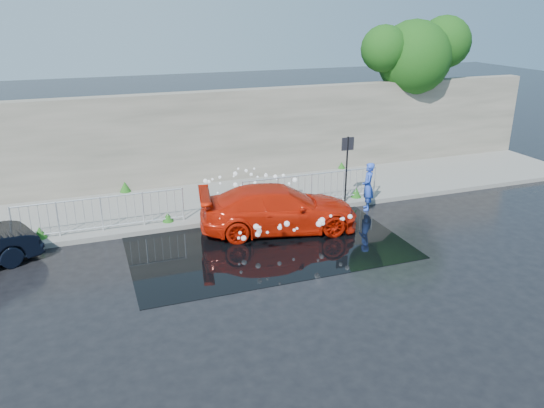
{
  "coord_description": "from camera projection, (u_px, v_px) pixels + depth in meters",
  "views": [
    {
      "loc": [
        -4.26,
        -12.56,
        6.6
      ],
      "look_at": [
        0.91,
        1.61,
        1.0
      ],
      "focal_mm": 35.0,
      "sensor_mm": 36.0,
      "label": 1
    }
  ],
  "objects": [
    {
      "name": "curb",
      "position": [
        232.0,
        220.0,
        17.35
      ],
      "size": [
        30.0,
        0.25,
        0.16
      ],
      "primitive_type": "cube",
      "color": "slate",
      "rests_on": "ground"
    },
    {
      "name": "puddle",
      "position": [
        266.0,
        244.0,
        15.77
      ],
      "size": [
        8.0,
        5.0,
        0.01
      ],
      "primitive_type": "cube",
      "color": "black",
      "rests_on": "ground"
    },
    {
      "name": "tree",
      "position": [
        417.0,
        53.0,
        22.69
      ],
      "size": [
        5.11,
        3.17,
        6.33
      ],
      "color": "#332114",
      "rests_on": "ground"
    },
    {
      "name": "water_spray",
      "position": [
        263.0,
        201.0,
        17.12
      ],
      "size": [
        3.48,
        5.56,
        1.0
      ],
      "color": "white",
      "rests_on": "ground"
    },
    {
      "name": "person",
      "position": [
        368.0,
        186.0,
        18.2
      ],
      "size": [
        0.62,
        0.72,
        1.67
      ],
      "primitive_type": "imported",
      "rotation": [
        0.0,
        0.0,
        -2.02
      ],
      "color": "blue",
      "rests_on": "ground"
    },
    {
      "name": "ground",
      "position": [
        261.0,
        260.0,
        14.73
      ],
      "size": [
        90.0,
        90.0,
        0.0
      ],
      "primitive_type": "plane",
      "color": "black",
      "rests_on": "ground"
    },
    {
      "name": "red_car",
      "position": [
        279.0,
        209.0,
        16.53
      ],
      "size": [
        5.19,
        2.84,
        1.43
      ],
      "primitive_type": "imported",
      "rotation": [
        0.0,
        0.0,
        1.39
      ],
      "color": "red",
      "rests_on": "ground"
    },
    {
      "name": "weeds",
      "position": [
        212.0,
        199.0,
        18.5
      ],
      "size": [
        12.17,
        3.93,
        0.39
      ],
      "color": "#154C14",
      "rests_on": "pavement"
    },
    {
      "name": "pavement",
      "position": [
        216.0,
        200.0,
        19.11
      ],
      "size": [
        30.0,
        4.0,
        0.15
      ],
      "primitive_type": "cube",
      "color": "slate",
      "rests_on": "ground"
    },
    {
      "name": "sign_post",
      "position": [
        347.0,
        159.0,
        18.21
      ],
      "size": [
        0.45,
        0.06,
        2.5
      ],
      "color": "black",
      "rests_on": "ground"
    },
    {
      "name": "railing_right",
      "position": [
        311.0,
        188.0,
        18.39
      ],
      "size": [
        5.05,
        0.05,
        1.1
      ],
      "color": "silver",
      "rests_on": "pavement"
    },
    {
      "name": "railing_left",
      "position": [
        101.0,
        213.0,
        16.14
      ],
      "size": [
        5.05,
        0.05,
        1.1
      ],
      "color": "silver",
      "rests_on": "pavement"
    },
    {
      "name": "retaining_wall",
      "position": [
        200.0,
        138.0,
        20.41
      ],
      "size": [
        30.0,
        0.6,
        3.5
      ],
      "primitive_type": "cube",
      "color": "#5A574C",
      "rests_on": "pavement"
    }
  ]
}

